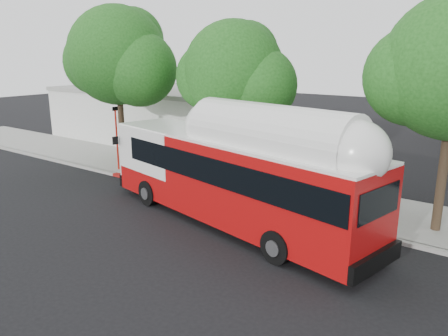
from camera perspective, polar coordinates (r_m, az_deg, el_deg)
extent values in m
plane|color=black|center=(18.34, -7.07, -7.66)|extent=(120.00, 120.00, 0.00)
cube|color=gray|center=(23.19, 3.90, -2.55)|extent=(60.00, 5.00, 0.15)
cube|color=gray|center=(21.13, 0.14, -4.26)|extent=(60.00, 0.30, 0.15)
cube|color=maroon|center=(22.93, -5.96, -2.79)|extent=(10.00, 0.32, 0.16)
cylinder|color=#2D2116|center=(27.57, -13.28, 6.20)|extent=(0.36, 0.36, 6.08)
sphere|color=#194A15|center=(27.29, -13.76, 14.10)|extent=(5.80, 5.80, 5.80)
sphere|color=#194A15|center=(26.26, -11.00, 12.58)|extent=(4.35, 4.35, 4.35)
cylinder|color=#2D2116|center=(22.67, 1.20, 3.98)|extent=(0.36, 0.36, 5.44)
sphere|color=#194A15|center=(22.29, 1.25, 12.60)|extent=(5.00, 5.00, 5.00)
sphere|color=#194A15|center=(21.74, 4.57, 10.70)|extent=(3.75, 3.75, 3.75)
cylinder|color=#2D2116|center=(18.75, 26.79, 0.58)|extent=(0.36, 0.36, 5.76)
cube|color=silver|center=(37.10, -8.37, 6.93)|extent=(16.00, 10.00, 4.00)
cube|color=gray|center=(36.88, -8.49, 10.16)|extent=(16.20, 10.20, 0.30)
cube|color=#A50B0C|center=(17.97, 0.85, -1.38)|extent=(13.42, 5.51, 3.17)
cube|color=black|center=(17.42, 2.08, 0.33)|extent=(12.15, 5.30, 1.04)
cube|color=white|center=(17.59, 0.87, 3.72)|extent=(13.40, 5.42, 0.11)
cube|color=white|center=(16.04, 6.21, 3.59)|extent=(7.29, 3.59, 0.60)
cube|color=black|center=(23.91, -10.92, -1.08)|extent=(1.26, 2.11, 0.07)
imported|color=navy|center=(23.77, -10.98, 0.14)|extent=(1.03, 1.97, 0.99)
cylinder|color=red|center=(26.86, -13.79, 3.39)|extent=(0.11, 0.11, 3.72)
cube|color=black|center=(26.55, -14.05, 7.52)|extent=(0.05, 0.37, 0.23)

